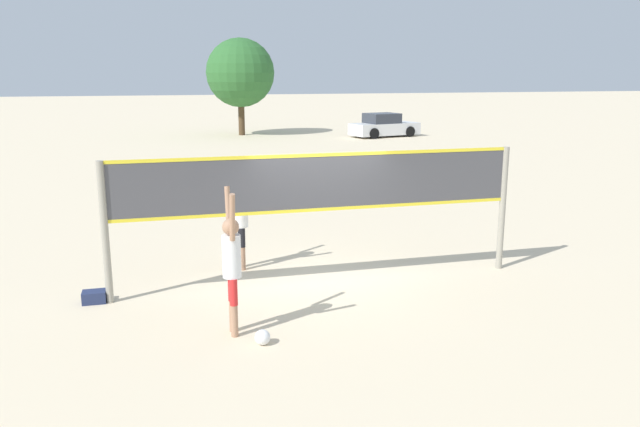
{
  "coord_description": "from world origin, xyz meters",
  "views": [
    {
      "loc": [
        -2.86,
        -10.74,
        3.88
      ],
      "look_at": [
        0.0,
        0.0,
        1.35
      ],
      "focal_mm": 35.0,
      "sensor_mm": 36.0,
      "label": 1
    }
  ],
  "objects_px": {
    "volleyball_net": "(320,194)",
    "parked_car_near": "(384,126)",
    "player_spiker": "(232,259)",
    "gear_bag": "(94,297)",
    "tree_left_cluster": "(240,73)",
    "player_blocker": "(241,215)",
    "volleyball": "(263,337)"
  },
  "relations": [
    {
      "from": "volleyball_net",
      "to": "parked_car_near",
      "type": "distance_m",
      "value": 27.54
    },
    {
      "from": "player_spiker",
      "to": "parked_car_near",
      "type": "bearing_deg",
      "value": -24.91
    },
    {
      "from": "gear_bag",
      "to": "tree_left_cluster",
      "type": "distance_m",
      "value": 29.48
    },
    {
      "from": "player_blocker",
      "to": "volleyball",
      "type": "xyz_separation_m",
      "value": [
        -0.22,
        -3.68,
        -1.0
      ]
    },
    {
      "from": "volleyball_net",
      "to": "tree_left_cluster",
      "type": "bearing_deg",
      "value": 84.99
    },
    {
      "from": "volleyball_net",
      "to": "volleyball",
      "type": "height_order",
      "value": "volleyball_net"
    },
    {
      "from": "volleyball",
      "to": "parked_car_near",
      "type": "bearing_deg",
      "value": 66.09
    },
    {
      "from": "player_spiker",
      "to": "gear_bag",
      "type": "height_order",
      "value": "player_spiker"
    },
    {
      "from": "player_blocker",
      "to": "tree_left_cluster",
      "type": "xyz_separation_m",
      "value": [
        3.78,
        27.25,
        2.7
      ]
    },
    {
      "from": "volleyball_net",
      "to": "gear_bag",
      "type": "relative_size",
      "value": 19.48
    },
    {
      "from": "volleyball_net",
      "to": "player_blocker",
      "type": "bearing_deg",
      "value": 134.29
    },
    {
      "from": "volleyball_net",
      "to": "parked_car_near",
      "type": "height_order",
      "value": "volleyball_net"
    },
    {
      "from": "gear_bag",
      "to": "parked_car_near",
      "type": "height_order",
      "value": "parked_car_near"
    },
    {
      "from": "player_spiker",
      "to": "parked_car_near",
      "type": "distance_m",
      "value": 29.99
    },
    {
      "from": "volleyball",
      "to": "player_spiker",
      "type": "bearing_deg",
      "value": 125.52
    },
    {
      "from": "volleyball_net",
      "to": "player_spiker",
      "type": "bearing_deg",
      "value": -134.59
    },
    {
      "from": "tree_left_cluster",
      "to": "volleyball_net",
      "type": "bearing_deg",
      "value": -95.01
    },
    {
      "from": "volleyball_net",
      "to": "tree_left_cluster",
      "type": "xyz_separation_m",
      "value": [
        2.51,
        28.56,
        2.1
      ]
    },
    {
      "from": "player_blocker",
      "to": "parked_car_near",
      "type": "distance_m",
      "value": 26.87
    },
    {
      "from": "volleyball_net",
      "to": "gear_bag",
      "type": "height_order",
      "value": "volleyball_net"
    },
    {
      "from": "player_blocker",
      "to": "parked_car_near",
      "type": "bearing_deg",
      "value": 153.33
    },
    {
      "from": "volleyball_net",
      "to": "gear_bag",
      "type": "distance_m",
      "value": 4.33
    },
    {
      "from": "player_blocker",
      "to": "parked_car_near",
      "type": "height_order",
      "value": "player_blocker"
    },
    {
      "from": "volleyball_net",
      "to": "parked_car_near",
      "type": "xyz_separation_m",
      "value": [
        10.78,
        25.32,
        -1.09
      ]
    },
    {
      "from": "volleyball",
      "to": "parked_car_near",
      "type": "height_order",
      "value": "parked_car_near"
    },
    {
      "from": "player_blocker",
      "to": "tree_left_cluster",
      "type": "distance_m",
      "value": 27.65
    },
    {
      "from": "player_blocker",
      "to": "volleyball",
      "type": "distance_m",
      "value": 3.82
    },
    {
      "from": "player_blocker",
      "to": "gear_bag",
      "type": "bearing_deg",
      "value": -65.36
    },
    {
      "from": "player_blocker",
      "to": "tree_left_cluster",
      "type": "relative_size",
      "value": 0.36
    },
    {
      "from": "player_spiker",
      "to": "parked_car_near",
      "type": "xyz_separation_m",
      "value": [
        12.63,
        27.2,
        -0.55
      ]
    },
    {
      "from": "gear_bag",
      "to": "parked_car_near",
      "type": "relative_size",
      "value": 0.09
    },
    {
      "from": "player_spiker",
      "to": "gear_bag",
      "type": "bearing_deg",
      "value": 48.17
    }
  ]
}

